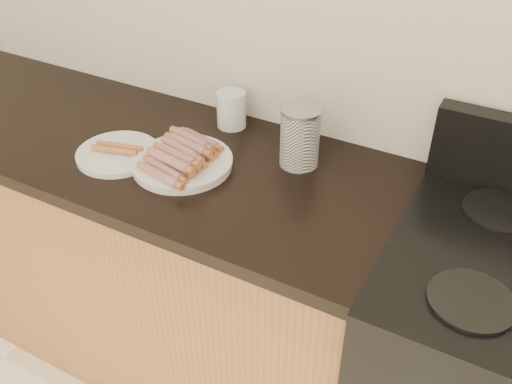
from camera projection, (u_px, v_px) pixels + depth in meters
The scene contains 11 objects.
wall_back at pixel (309, 0), 1.53m from camera, with size 4.00×0.04×2.60m, color silver.
cabinet_base at pixel (87, 233), 2.09m from camera, with size 2.20×0.59×0.86m, color #9A6134.
counter_slab at pixel (62, 125), 1.82m from camera, with size 2.20×0.62×0.04m, color black.
burner_near_left at pixel (471, 301), 1.16m from camera, with size 0.18×0.18×0.01m, color black.
burner_far_left at pixel (500, 211), 1.41m from camera, with size 0.18×0.18×0.01m, color black.
main_plate at pixel (182, 164), 1.59m from camera, with size 0.28×0.28×0.02m, color white.
side_plate at pixel (118, 154), 1.63m from camera, with size 0.24×0.24×0.02m, color white.
hotdog_pile at pixel (181, 154), 1.57m from camera, with size 0.13×0.27×0.05m.
plain_sausages at pixel (117, 148), 1.62m from camera, with size 0.13×0.07×0.02m.
canister at pixel (300, 137), 1.56m from camera, with size 0.11×0.11×0.17m.
mug at pixel (231, 109), 1.75m from camera, with size 0.09×0.09×0.11m, color silver.
Camera 1 is at (0.61, 0.58, 1.78)m, focal length 40.00 mm.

